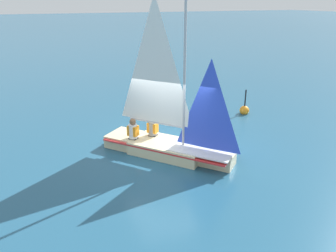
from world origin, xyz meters
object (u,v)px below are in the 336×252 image
sailboat_main (168,134)px  sailor_crew (133,133)px  buoy_marker (244,110)px  sailor_helm (153,130)px

sailboat_main → sailor_crew: sailboat_main is taller
sailor_crew → buoy_marker: sailor_crew is taller
sailboat_main → sailor_crew: (0.95, -0.79, -0.11)m
sailor_crew → buoy_marker: size_ratio=0.96×
sailor_helm → buoy_marker: (-5.22, -1.63, -0.45)m
sailboat_main → buoy_marker: bearing=77.0°
sailboat_main → buoy_marker: sailboat_main is taller
sailor_crew → buoy_marker: (-5.94, -1.62, -0.45)m
sailboat_main → sailor_helm: sailboat_main is taller
sailor_crew → buoy_marker: 6.17m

